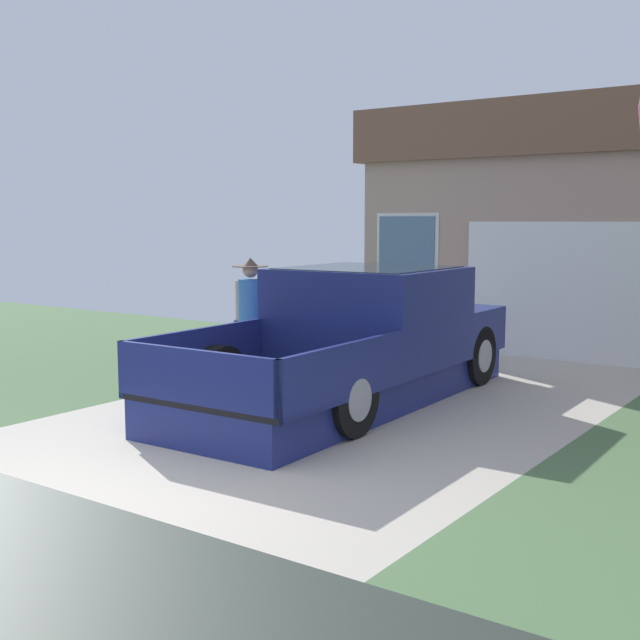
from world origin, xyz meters
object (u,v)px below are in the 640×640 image
Objects in this scene: handbag at (233,378)px; wheeled_trash_bin at (325,309)px; pickup_truck at (363,340)px; person_with_hat at (251,313)px.

handbag is 4.28m from wheeled_trash_bin.
pickup_truck is 4.70m from wheeled_trash_bin.
handbag is at bearing -120.57° from person_with_hat.
person_with_hat reaches higher than pickup_truck.
pickup_truck is 3.14× the size of person_with_hat.
person_with_hat is 4.29× the size of handbag.
pickup_truck is 1.92m from handbag.
pickup_truck is at bearing 15.38° from handbag.
pickup_truck is at bearing 2.93° from person_with_hat.
wheeled_trash_bin reaches higher than handbag.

